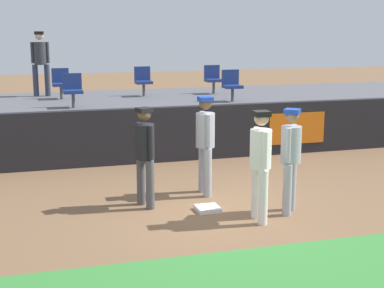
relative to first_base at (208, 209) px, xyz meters
name	(u,v)px	position (x,y,z in m)	size (l,w,h in m)	color
ground_plane	(225,213)	(0.27, -0.18, -0.04)	(60.00, 60.00, 0.00)	brown
first_base	(208,209)	(0.00, 0.00, 0.00)	(0.40, 0.40, 0.08)	white
player_fielder_home	(260,158)	(0.67, -0.73, 1.03)	(0.37, 0.57, 1.85)	white
player_runner_visitor	(291,153)	(1.33, -0.47, 1.02)	(0.49, 0.49, 1.82)	#9EA3AD
player_coach_visitor	(205,138)	(0.26, 0.98, 1.06)	(0.36, 0.53, 1.89)	#9EA3AD
player_umpire	(145,150)	(-1.00, 0.54, 1.00)	(0.43, 0.48, 1.80)	#4C4C51
field_wall	(171,134)	(0.28, 3.82, 0.61)	(18.00, 0.26, 1.31)	black
bleacher_platform	(148,120)	(0.27, 6.39, 0.55)	(18.00, 4.80, 1.18)	#59595E
seat_back_right	(213,78)	(2.39, 7.06, 1.62)	(0.47, 0.44, 0.84)	#4C4C51
seat_front_right	(232,84)	(2.33, 5.26, 1.62)	(0.47, 0.44, 0.84)	#4C4C51
seat_front_left	(73,88)	(-1.86, 5.26, 1.62)	(0.47, 0.44, 0.84)	#4C4C51
seat_back_center	(143,80)	(0.28, 7.06, 1.62)	(0.46, 0.44, 0.84)	#4C4C51
seat_back_left	(61,82)	(-2.04, 7.06, 1.62)	(0.47, 0.44, 0.84)	#4C4C51
spectator_hooded	(40,59)	(-2.54, 7.82, 2.21)	(0.51, 0.38, 1.84)	#33384C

